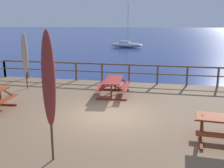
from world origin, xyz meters
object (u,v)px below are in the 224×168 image
(picnic_table_back_left, at_px, (114,83))
(patio_umbrella_short_front, at_px, (49,80))
(patio_umbrella_tall_back_right, at_px, (25,54))
(sailboat_distant, at_px, (126,45))

(picnic_table_back_left, xyz_separation_m, patio_umbrella_short_front, (-0.24, -6.33, 1.49))
(picnic_table_back_left, height_order, patio_umbrella_short_front, patio_umbrella_short_front)
(patio_umbrella_tall_back_right, bearing_deg, sailboat_distant, 90.22)
(patio_umbrella_short_front, xyz_separation_m, sailboat_distant, (-4.64, 40.62, -2.32))
(picnic_table_back_left, xyz_separation_m, sailboat_distant, (-4.87, 34.29, -0.83))
(patio_umbrella_short_front, bearing_deg, picnic_table_back_left, 87.87)
(picnic_table_back_left, relative_size, patio_umbrella_short_front, 0.70)
(patio_umbrella_short_front, distance_m, patio_umbrella_tall_back_right, 8.02)
(picnic_table_back_left, height_order, patio_umbrella_tall_back_right, patio_umbrella_tall_back_right)
(patio_umbrella_short_front, height_order, patio_umbrella_tall_back_right, patio_umbrella_short_front)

